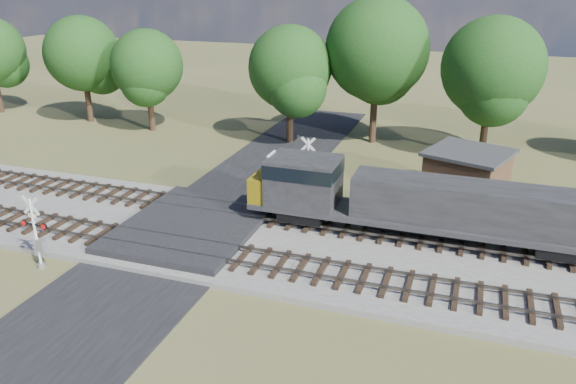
% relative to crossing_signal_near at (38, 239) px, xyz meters
% --- Properties ---
extents(ground, '(160.00, 160.00, 0.00)m').
position_rel_crossing_signal_near_xyz_m(ground, '(4.89, 5.45, -1.55)').
color(ground, '#4A4B28').
rests_on(ground, ground).
extents(ballast_bed, '(140.00, 10.00, 0.30)m').
position_rel_crossing_signal_near_xyz_m(ballast_bed, '(14.89, 5.95, -1.40)').
color(ballast_bed, gray).
rests_on(ballast_bed, ground).
extents(road, '(7.00, 60.00, 0.08)m').
position_rel_crossing_signal_near_xyz_m(road, '(4.89, 5.45, -1.51)').
color(road, black).
rests_on(road, ground).
extents(crossing_panel, '(7.00, 9.00, 0.62)m').
position_rel_crossing_signal_near_xyz_m(crossing_panel, '(4.89, 5.95, -1.23)').
color(crossing_panel, '#262628').
rests_on(crossing_panel, ground).
extents(track_near, '(140.00, 2.60, 0.33)m').
position_rel_crossing_signal_near_xyz_m(track_near, '(8.01, 3.45, -1.13)').
color(track_near, black).
rests_on(track_near, ballast_bed).
extents(track_far, '(140.00, 2.60, 0.33)m').
position_rel_crossing_signal_near_xyz_m(track_far, '(8.01, 8.45, -1.13)').
color(track_far, black).
rests_on(track_far, ballast_bed).
extents(crossing_signal_near, '(1.50, 0.32, 3.72)m').
position_rel_crossing_signal_near_xyz_m(crossing_signal_near, '(0.00, 0.00, 0.00)').
color(crossing_signal_near, silver).
rests_on(crossing_signal_near, ground).
extents(crossing_signal_far, '(1.51, 0.34, 3.74)m').
position_rel_crossing_signal_near_xyz_m(crossing_signal_far, '(9.06, 13.46, 0.01)').
color(crossing_signal_far, silver).
rests_on(crossing_signal_far, ground).
extents(equipment_shed, '(5.81, 5.81, 3.11)m').
position_rel_crossing_signal_near_xyz_m(equipment_shed, '(18.69, 15.83, 0.03)').
color(equipment_shed, '#412F1C').
rests_on(equipment_shed, ground).
extents(treeline, '(84.46, 10.73, 11.99)m').
position_rel_crossing_signal_near_xyz_m(treeline, '(13.50, 24.90, 5.13)').
color(treeline, black).
rests_on(treeline, ground).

